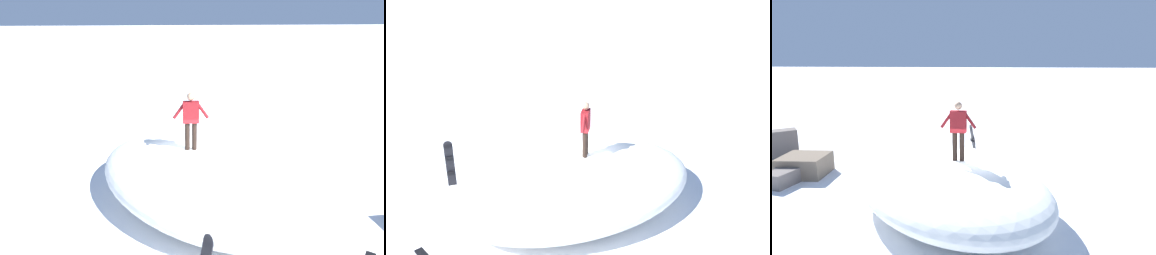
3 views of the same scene
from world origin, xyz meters
TOP-DOWN VIEW (x-y plane):
  - ground at (0.00, 0.00)m, footprint 240.00×240.00m
  - snow_mound at (-0.29, -0.05)m, footprint 8.22×8.85m
  - snowboarder_standing at (0.03, -0.34)m, footprint 1.01×0.24m
  - snowboard_primary_upright at (0.23, 3.97)m, footprint 0.42×0.39m
  - backpack_near at (-3.41, 3.21)m, footprint 0.56×0.63m
  - rock_outcrop at (-6.93, 2.65)m, footprint 3.71×3.63m

SIDE VIEW (x-z plane):
  - ground at x=0.00m, z-range 0.00..0.00m
  - backpack_near at x=-3.41m, z-range 0.00..0.47m
  - rock_outcrop at x=-6.93m, z-range -0.22..1.20m
  - snow_mound at x=-0.29m, z-range 0.00..1.58m
  - snowboard_primary_upright at x=0.23m, z-range 0.03..1.76m
  - snowboarder_standing at x=0.03m, z-range 1.70..3.35m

